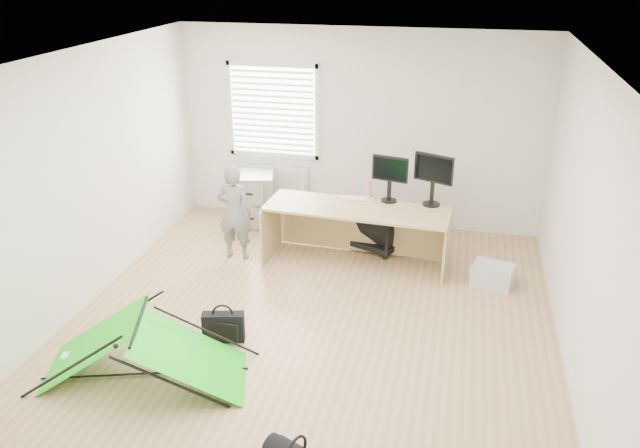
% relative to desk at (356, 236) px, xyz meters
% --- Properties ---
extents(ground, '(5.50, 5.50, 0.00)m').
position_rel_desk_xyz_m(ground, '(-0.22, -1.40, -0.38)').
color(ground, tan).
rests_on(ground, ground).
extents(back_wall, '(5.00, 0.02, 2.70)m').
position_rel_desk_xyz_m(back_wall, '(-0.22, 1.35, 0.97)').
color(back_wall, silver).
rests_on(back_wall, ground).
extents(window, '(1.20, 0.06, 1.20)m').
position_rel_desk_xyz_m(window, '(-1.42, 1.31, 1.17)').
color(window, silver).
rests_on(window, back_wall).
extents(radiator, '(1.00, 0.12, 0.60)m').
position_rel_desk_xyz_m(radiator, '(-1.42, 1.27, 0.07)').
color(radiator, silver).
rests_on(radiator, back_wall).
extents(desk, '(2.25, 0.84, 0.75)m').
position_rel_desk_xyz_m(desk, '(0.00, 0.00, 0.00)').
color(desk, tan).
rests_on(desk, ground).
extents(filing_cabinet, '(0.63, 0.74, 0.75)m').
position_rel_desk_xyz_m(filing_cabinet, '(-1.60, 0.98, -0.00)').
color(filing_cabinet, '#949698').
rests_on(filing_cabinet, ground).
extents(monitor_left, '(0.46, 0.19, 0.43)m').
position_rel_desk_xyz_m(monitor_left, '(0.34, 0.30, 0.59)').
color(monitor_left, black).
rests_on(monitor_left, desk).
extents(monitor_right, '(0.50, 0.29, 0.47)m').
position_rel_desk_xyz_m(monitor_right, '(0.86, 0.30, 0.61)').
color(monitor_right, black).
rests_on(monitor_right, desk).
extents(keyboard, '(0.40, 0.16, 0.02)m').
position_rel_desk_xyz_m(keyboard, '(-0.04, 0.28, 0.39)').
color(keyboard, beige).
rests_on(keyboard, desk).
extents(thermos, '(0.08, 0.08, 0.26)m').
position_rel_desk_xyz_m(thermos, '(0.09, 0.32, 0.51)').
color(thermos, '#BE6A8B').
rests_on(thermos, desk).
extents(office_chair, '(0.83, 0.84, 0.59)m').
position_rel_desk_xyz_m(office_chair, '(0.21, 0.54, -0.08)').
color(office_chair, black).
rests_on(office_chair, ground).
extents(person, '(0.45, 0.29, 1.22)m').
position_rel_desk_xyz_m(person, '(-1.51, -0.14, 0.23)').
color(person, slate).
rests_on(person, ground).
extents(kite, '(2.04, 1.36, 0.58)m').
position_rel_desk_xyz_m(kite, '(-1.50, -2.62, -0.09)').
color(kite, '#1AD914').
rests_on(kite, ground).
extents(storage_crate, '(0.52, 0.43, 0.26)m').
position_rel_desk_xyz_m(storage_crate, '(1.65, -0.16, -0.25)').
color(storage_crate, '#B5BABE').
rests_on(storage_crate, ground).
extents(tote_bag, '(0.34, 0.18, 0.38)m').
position_rel_desk_xyz_m(tote_bag, '(-1.64, 1.23, -0.19)').
color(tote_bag, teal).
rests_on(tote_bag, ground).
extents(laptop_bag, '(0.43, 0.22, 0.31)m').
position_rel_desk_xyz_m(laptop_bag, '(-0.99, -1.93, -0.22)').
color(laptop_bag, black).
rests_on(laptop_bag, ground).
extents(white_box, '(0.13, 0.13, 0.11)m').
position_rel_desk_xyz_m(white_box, '(-2.28, -2.64, -0.32)').
color(white_box, silver).
rests_on(white_box, ground).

